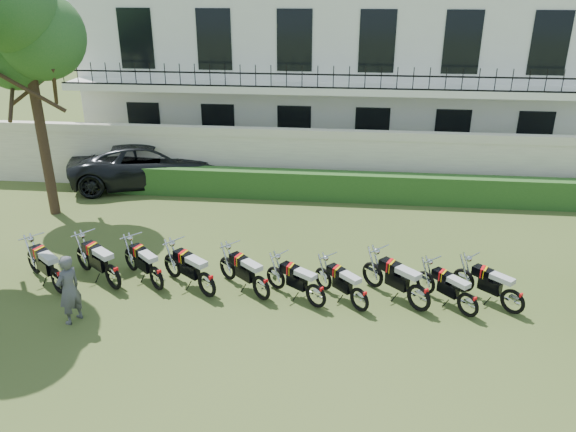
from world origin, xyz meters
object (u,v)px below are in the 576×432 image
(motorcycle_3, at_px, (206,279))
(tree_west_near, at_px, (24,27))
(motorcycle_0, at_px, (57,275))
(motorcycle_5, at_px, (316,290))
(motorcycle_8, at_px, (469,299))
(motorcycle_7, at_px, (419,292))
(inspector, at_px, (69,289))
(motorcycle_1, at_px, (112,271))
(motorcycle_9, at_px, (514,296))
(suv, at_px, (151,163))
(motorcycle_4, at_px, (261,282))
(motorcycle_2, at_px, (156,273))
(motorcycle_6, at_px, (360,294))

(motorcycle_3, bearing_deg, tree_west_near, 90.61)
(motorcycle_0, xyz_separation_m, motorcycle_5, (6.35, 0.03, -0.05))
(motorcycle_8, bearing_deg, motorcycle_7, 131.95)
(motorcycle_3, relative_size, inspector, 1.02)
(motorcycle_1, distance_m, motorcycle_9, 9.61)
(motorcycle_5, xyz_separation_m, suv, (-6.68, 8.05, 0.34))
(motorcycle_3, xyz_separation_m, motorcycle_5, (2.67, -0.19, -0.04))
(motorcycle_1, xyz_separation_m, motorcycle_3, (2.41, -0.11, -0.02))
(suv, height_order, inspector, inspector)
(motorcycle_4, bearing_deg, motorcycle_0, 134.17)
(motorcycle_4, height_order, motorcycle_7, motorcycle_7)
(motorcycle_9, xyz_separation_m, inspector, (-9.99, -1.36, 0.34))
(motorcycle_4, height_order, inspector, inspector)
(motorcycle_3, distance_m, motorcycle_8, 6.16)
(motorcycle_2, xyz_separation_m, motorcycle_7, (6.38, -0.29, 0.03))
(motorcycle_4, bearing_deg, motorcycle_9, -48.24)
(motorcycle_4, relative_size, motorcycle_8, 1.07)
(motorcycle_3, bearing_deg, inspector, 153.05)
(motorcycle_4, bearing_deg, motorcycle_8, -51.00)
(motorcycle_3, bearing_deg, suv, 64.56)
(motorcycle_8, relative_size, motorcycle_9, 0.99)
(motorcycle_8, bearing_deg, motorcycle_3, 136.13)
(motorcycle_7, bearing_deg, motorcycle_4, 132.65)
(motorcycle_5, height_order, inspector, inspector)
(motorcycle_4, height_order, motorcycle_6, motorcycle_4)
(motorcycle_6, xyz_separation_m, motorcycle_9, (3.52, 0.27, 0.02))
(motorcycle_7, bearing_deg, motorcycle_0, 135.03)
(motorcycle_6, bearing_deg, suv, 89.07)
(motorcycle_1, bearing_deg, motorcycle_6, -56.04)
(motorcycle_0, xyz_separation_m, motorcycle_7, (8.74, 0.13, 0.00))
(motorcycle_2, bearing_deg, motorcycle_1, 137.40)
(motorcycle_3, height_order, motorcycle_9, motorcycle_3)
(motorcycle_9, distance_m, inspector, 10.09)
(motorcycle_0, bearing_deg, suv, 41.36)
(motorcycle_1, relative_size, motorcycle_5, 1.10)
(motorcycle_5, xyz_separation_m, motorcycle_7, (2.39, 0.10, 0.05))
(motorcycle_9, bearing_deg, motorcycle_4, 133.58)
(tree_west_near, distance_m, motorcycle_6, 12.37)
(motorcycle_6, height_order, motorcycle_8, same)
(suv, bearing_deg, tree_west_near, 128.34)
(motorcycle_1, bearing_deg, motorcycle_3, -55.33)
(tree_west_near, xyz_separation_m, motorcycle_9, (13.47, -4.68, -5.41))
(motorcycle_0, bearing_deg, motorcycle_1, -36.65)
(motorcycle_4, xyz_separation_m, suv, (-5.35, 7.85, 0.31))
(tree_west_near, xyz_separation_m, motorcycle_2, (4.95, -4.51, -5.39))
(motorcycle_7, bearing_deg, motorcycle_3, 133.18)
(motorcycle_2, distance_m, motorcycle_4, 2.67)
(suv, relative_size, inspector, 3.53)
(motorcycle_7, bearing_deg, motorcycle_8, -51.91)
(tree_west_near, height_order, motorcycle_1, tree_west_near)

